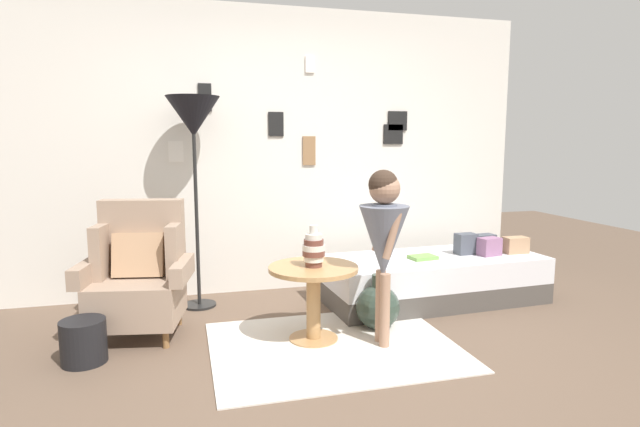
{
  "coord_description": "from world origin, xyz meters",
  "views": [
    {
      "loc": [
        -0.86,
        -2.8,
        1.4
      ],
      "look_at": [
        0.15,
        0.95,
        0.85
      ],
      "focal_mm": 28.78,
      "sensor_mm": 36.0,
      "label": 1
    }
  ],
  "objects_px": {
    "magazine_basket": "(84,341)",
    "demijohn_near": "(378,307)",
    "armchair": "(139,275)",
    "daybed": "(433,279)",
    "vase_striped": "(313,249)",
    "book_on_daybed": "(423,257)",
    "side_table": "(314,286)",
    "person_child": "(384,233)",
    "floor_lamp": "(193,123)"
  },
  "relations": [
    {
      "from": "demijohn_near",
      "to": "magazine_basket",
      "type": "distance_m",
      "value": 2.02
    },
    {
      "from": "book_on_daybed",
      "to": "demijohn_near",
      "type": "height_order",
      "value": "book_on_daybed"
    },
    {
      "from": "side_table",
      "to": "vase_striped",
      "type": "bearing_deg",
      "value": -123.3
    },
    {
      "from": "side_table",
      "to": "demijohn_near",
      "type": "height_order",
      "value": "side_table"
    },
    {
      "from": "daybed",
      "to": "book_on_daybed",
      "type": "bearing_deg",
      "value": -154.62
    },
    {
      "from": "side_table",
      "to": "floor_lamp",
      "type": "bearing_deg",
      "value": 127.47
    },
    {
      "from": "floor_lamp",
      "to": "magazine_basket",
      "type": "distance_m",
      "value": 1.86
    },
    {
      "from": "person_child",
      "to": "floor_lamp",
      "type": "bearing_deg",
      "value": 135.06
    },
    {
      "from": "armchair",
      "to": "vase_striped",
      "type": "xyz_separation_m",
      "value": [
        1.19,
        -0.47,
        0.22
      ]
    },
    {
      "from": "armchair",
      "to": "vase_striped",
      "type": "relative_size",
      "value": 3.35
    },
    {
      "from": "vase_striped",
      "to": "side_table",
      "type": "bearing_deg",
      "value": 56.7
    },
    {
      "from": "demijohn_near",
      "to": "magazine_basket",
      "type": "relative_size",
      "value": 1.49
    },
    {
      "from": "person_child",
      "to": "demijohn_near",
      "type": "distance_m",
      "value": 0.69
    },
    {
      "from": "vase_striped",
      "to": "magazine_basket",
      "type": "relative_size",
      "value": 1.03
    },
    {
      "from": "book_on_daybed",
      "to": "demijohn_near",
      "type": "xyz_separation_m",
      "value": [
        -0.58,
        -0.44,
        -0.24
      ]
    },
    {
      "from": "daybed",
      "to": "demijohn_near",
      "type": "xyz_separation_m",
      "value": [
        -0.72,
        -0.51,
        -0.03
      ]
    },
    {
      "from": "book_on_daybed",
      "to": "demijohn_near",
      "type": "bearing_deg",
      "value": -142.61
    },
    {
      "from": "armchair",
      "to": "side_table",
      "type": "relative_size",
      "value": 1.54
    },
    {
      "from": "magazine_basket",
      "to": "demijohn_near",
      "type": "bearing_deg",
      "value": 2.15
    },
    {
      "from": "magazine_basket",
      "to": "side_table",
      "type": "bearing_deg",
      "value": -0.76
    },
    {
      "from": "magazine_basket",
      "to": "vase_striped",
      "type": "bearing_deg",
      "value": -1.1
    },
    {
      "from": "daybed",
      "to": "book_on_daybed",
      "type": "relative_size",
      "value": 8.81
    },
    {
      "from": "floor_lamp",
      "to": "demijohn_near",
      "type": "xyz_separation_m",
      "value": [
        1.28,
        -0.89,
        -1.37
      ]
    },
    {
      "from": "vase_striped",
      "to": "magazine_basket",
      "type": "height_order",
      "value": "vase_striped"
    },
    {
      "from": "side_table",
      "to": "magazine_basket",
      "type": "bearing_deg",
      "value": 179.24
    },
    {
      "from": "magazine_basket",
      "to": "daybed",
      "type": "bearing_deg",
      "value": 12.07
    },
    {
      "from": "armchair",
      "to": "floor_lamp",
      "type": "distance_m",
      "value": 1.3
    },
    {
      "from": "daybed",
      "to": "person_child",
      "type": "height_order",
      "value": "person_child"
    },
    {
      "from": "armchair",
      "to": "book_on_daybed",
      "type": "bearing_deg",
      "value": 1.91
    },
    {
      "from": "person_child",
      "to": "daybed",
      "type": "bearing_deg",
      "value": 45.19
    },
    {
      "from": "daybed",
      "to": "magazine_basket",
      "type": "relative_size",
      "value": 6.92
    },
    {
      "from": "vase_striped",
      "to": "floor_lamp",
      "type": "distance_m",
      "value": 1.53
    },
    {
      "from": "book_on_daybed",
      "to": "demijohn_near",
      "type": "distance_m",
      "value": 0.77
    },
    {
      "from": "side_table",
      "to": "daybed",
      "type": "bearing_deg",
      "value": 26.08
    },
    {
      "from": "floor_lamp",
      "to": "book_on_daybed",
      "type": "distance_m",
      "value": 2.22
    },
    {
      "from": "daybed",
      "to": "side_table",
      "type": "bearing_deg",
      "value": -153.92
    },
    {
      "from": "side_table",
      "to": "vase_striped",
      "type": "distance_m",
      "value": 0.27
    },
    {
      "from": "armchair",
      "to": "magazine_basket",
      "type": "distance_m",
      "value": 0.62
    },
    {
      "from": "daybed",
      "to": "person_child",
      "type": "relative_size",
      "value": 1.6
    },
    {
      "from": "daybed",
      "to": "demijohn_near",
      "type": "height_order",
      "value": "demijohn_near"
    },
    {
      "from": "vase_striped",
      "to": "book_on_daybed",
      "type": "distance_m",
      "value": 1.26
    },
    {
      "from": "armchair",
      "to": "floor_lamp",
      "type": "relative_size",
      "value": 0.55
    },
    {
      "from": "demijohn_near",
      "to": "side_table",
      "type": "bearing_deg",
      "value": -169.53
    },
    {
      "from": "armchair",
      "to": "book_on_daybed",
      "type": "distance_m",
      "value": 2.29
    },
    {
      "from": "armchair",
      "to": "daybed",
      "type": "distance_m",
      "value": 2.45
    },
    {
      "from": "vase_striped",
      "to": "floor_lamp",
      "type": "relative_size",
      "value": 0.16
    },
    {
      "from": "floor_lamp",
      "to": "book_on_daybed",
      "type": "relative_size",
      "value": 8.0
    },
    {
      "from": "book_on_daybed",
      "to": "magazine_basket",
      "type": "relative_size",
      "value": 0.79
    },
    {
      "from": "floor_lamp",
      "to": "person_child",
      "type": "distance_m",
      "value": 1.85
    },
    {
      "from": "daybed",
      "to": "side_table",
      "type": "relative_size",
      "value": 3.09
    }
  ]
}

